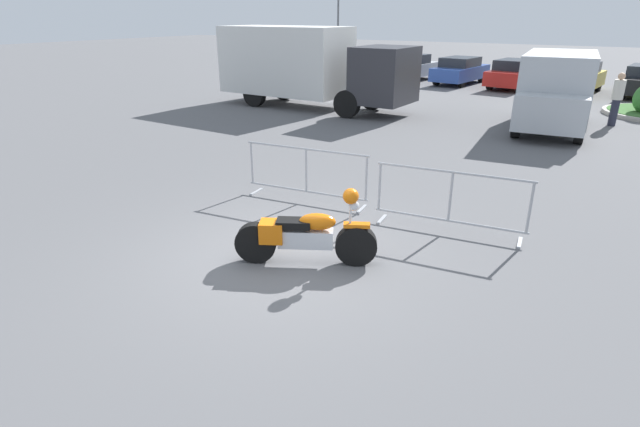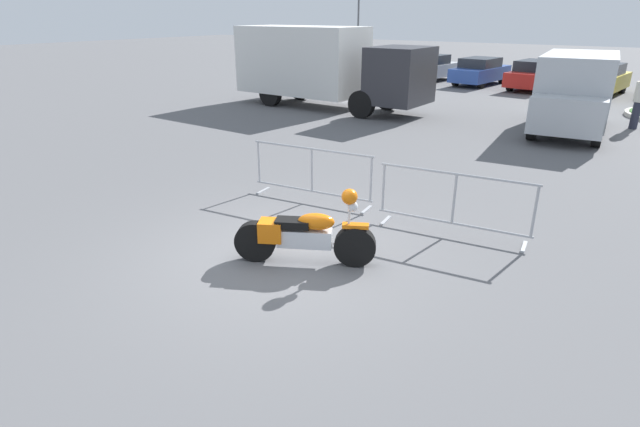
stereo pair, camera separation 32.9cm
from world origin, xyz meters
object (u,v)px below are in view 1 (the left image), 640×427
(parked_car_red, at_px, (515,74))
(street_lamp, at_px, (338,8))
(crowd_barrier_far, at_px, (450,201))
(parked_car_yellow, at_px, (577,78))
(crowd_barrier_near, at_px, (306,174))
(parked_car_silver, at_px, (410,67))
(delivery_van, at_px, (556,89))
(parked_car_white, at_px, (359,64))
(box_truck, at_px, (304,64))
(motorcycle, at_px, (306,235))
(pedestrian, at_px, (617,97))
(parked_car_blue, at_px, (460,70))

(parked_car_red, distance_m, street_lamp, 12.42)
(crowd_barrier_far, height_order, parked_car_yellow, parked_car_yellow)
(crowd_barrier_near, xyz_separation_m, parked_car_yellow, (2.81, 18.41, 0.14))
(crowd_barrier_near, height_order, parked_car_silver, parked_car_silver)
(delivery_van, relative_size, parked_car_white, 1.11)
(box_truck, bearing_deg, parked_car_red, 60.65)
(crowd_barrier_far, height_order, parked_car_red, parked_car_red)
(parked_car_silver, bearing_deg, motorcycle, -154.83)
(delivery_van, distance_m, parked_car_silver, 12.49)
(crowd_barrier_far, distance_m, box_truck, 12.42)
(parked_car_white, xyz_separation_m, pedestrian, (12.94, -6.94, 0.15))
(parked_car_blue, distance_m, street_lamp, 9.81)
(crowd_barrier_near, distance_m, parked_car_white, 19.92)
(crowd_barrier_near, bearing_deg, parked_car_red, 89.86)
(motorcycle, bearing_deg, parked_car_white, 87.63)
(crowd_barrier_near, bearing_deg, box_truck, 123.33)
(motorcycle, distance_m, parked_car_silver, 22.13)
(crowd_barrier_near, distance_m, parked_car_red, 18.58)
(delivery_van, xyz_separation_m, pedestrian, (1.67, 1.50, -0.32))
(pedestrian, relative_size, street_lamp, 0.30)
(crowd_barrier_far, bearing_deg, box_truck, 134.40)
(parked_car_white, bearing_deg, delivery_van, -119.84)
(pedestrian, distance_m, street_lamp, 19.56)
(box_truck, height_order, delivery_van, box_truck)
(box_truck, bearing_deg, parked_car_blue, 74.42)
(parked_car_blue, relative_size, street_lamp, 0.73)
(parked_car_silver, height_order, pedestrian, pedestrian)
(box_truck, xyz_separation_m, pedestrian, (10.51, 2.35, -0.72))
(parked_car_red, xyz_separation_m, parked_car_yellow, (2.76, -0.17, 0.01))
(crowd_barrier_near, distance_m, parked_car_yellow, 18.62)
(delivery_van, distance_m, parked_car_white, 14.09)
(motorcycle, xyz_separation_m, parked_car_silver, (-6.90, 21.02, 0.24))
(parked_car_white, height_order, parked_car_silver, parked_car_white)
(crowd_barrier_near, bearing_deg, parked_car_blue, 98.22)
(motorcycle, distance_m, parked_car_white, 22.52)
(parked_car_white, bearing_deg, parked_car_yellow, -81.56)
(delivery_van, distance_m, parked_car_yellow, 8.74)
(delivery_van, bearing_deg, pedestrian, 126.68)
(box_truck, height_order, parked_car_blue, box_truck)
(motorcycle, bearing_deg, street_lamp, 90.91)
(crowd_barrier_far, relative_size, street_lamp, 0.45)
(parked_car_yellow, height_order, pedestrian, pedestrian)
(crowd_barrier_near, height_order, parked_car_yellow, parked_car_yellow)
(pedestrian, bearing_deg, street_lamp, 134.00)
(crowd_barrier_near, relative_size, street_lamp, 0.45)
(parked_car_red, bearing_deg, parked_car_white, 100.12)
(parked_car_white, bearing_deg, pedestrian, -111.22)
(motorcycle, relative_size, street_lamp, 0.34)
(pedestrian, bearing_deg, motorcycle, -117.16)
(street_lamp, bearing_deg, parked_car_silver, -24.57)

